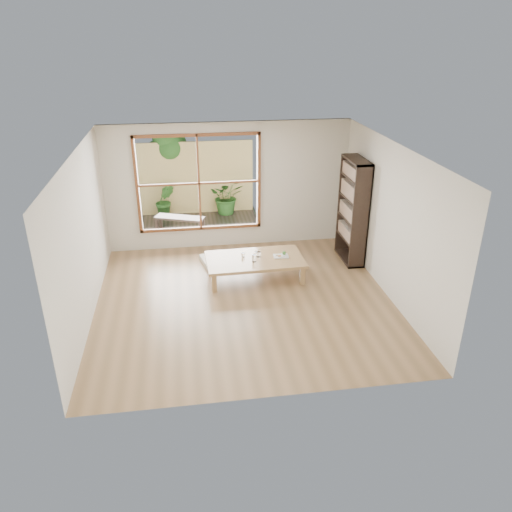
# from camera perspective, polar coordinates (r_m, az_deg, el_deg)

# --- Properties ---
(ground) EXTENTS (5.00, 5.00, 0.00)m
(ground) POSITION_cam_1_polar(r_m,az_deg,el_deg) (8.62, -1.34, -5.07)
(ground) COLOR #96724B
(ground) RESTS_ON ground
(low_table) EXTENTS (1.81, 1.06, 0.39)m
(low_table) POSITION_cam_1_polar(r_m,az_deg,el_deg) (9.23, -0.15, -0.53)
(low_table) COLOR #A37C4F
(low_table) RESTS_ON ground
(floor_cushion) EXTENTS (0.75, 0.75, 0.09)m
(floor_cushion) POSITION_cam_1_polar(r_m,az_deg,el_deg) (9.97, -4.31, -0.48)
(floor_cushion) COLOR beige
(floor_cushion) RESTS_ON ground
(bookshelf) EXTENTS (0.33, 0.92, 2.05)m
(bookshelf) POSITION_cam_1_polar(r_m,az_deg,el_deg) (9.91, 11.01, 5.08)
(bookshelf) COLOR #2E2019
(bookshelf) RESTS_ON ground
(glass_tall) EXTENTS (0.07, 0.07, 0.14)m
(glass_tall) POSITION_cam_1_polar(r_m,az_deg,el_deg) (9.05, -0.22, -0.26)
(glass_tall) COLOR silver
(glass_tall) RESTS_ON low_table
(glass_mid) EXTENTS (0.07, 0.07, 0.10)m
(glass_mid) POSITION_cam_1_polar(r_m,az_deg,el_deg) (9.26, 0.34, 0.20)
(glass_mid) COLOR silver
(glass_mid) RESTS_ON low_table
(glass_short) EXTENTS (0.07, 0.07, 0.09)m
(glass_short) POSITION_cam_1_polar(r_m,az_deg,el_deg) (9.26, 0.06, 0.21)
(glass_short) COLOR silver
(glass_short) RESTS_ON low_table
(glass_small) EXTENTS (0.06, 0.06, 0.08)m
(glass_small) POSITION_cam_1_polar(r_m,az_deg,el_deg) (9.26, -1.49, 0.12)
(glass_small) COLOR silver
(glass_small) RESTS_ON low_table
(food_tray) EXTENTS (0.28, 0.21, 0.09)m
(food_tray) POSITION_cam_1_polar(r_m,az_deg,el_deg) (9.29, 2.93, 0.08)
(food_tray) COLOR white
(food_tray) RESTS_ON low_table
(deck) EXTENTS (2.80, 2.00, 0.05)m
(deck) POSITION_cam_1_polar(r_m,az_deg,el_deg) (11.79, -6.47, 3.28)
(deck) COLOR #322A24
(deck) RESTS_ON ground
(garden_bench) EXTENTS (1.16, 0.70, 0.35)m
(garden_bench) POSITION_cam_1_polar(r_m,az_deg,el_deg) (11.43, -8.70, 4.16)
(garden_bench) COLOR #2E2019
(garden_bench) RESTS_ON deck
(bamboo_fence) EXTENTS (2.80, 0.06, 1.80)m
(bamboo_fence) POSITION_cam_1_polar(r_m,az_deg,el_deg) (12.45, -6.88, 8.81)
(bamboo_fence) COLOR #D5B76D
(bamboo_fence) RESTS_ON ground
(shrub_right) EXTENTS (0.82, 0.71, 0.90)m
(shrub_right) POSITION_cam_1_polar(r_m,az_deg,el_deg) (12.43, -3.34, 6.87)
(shrub_right) COLOR #2C5720
(shrub_right) RESTS_ON deck
(shrub_left) EXTENTS (0.50, 0.42, 0.85)m
(shrub_left) POSITION_cam_1_polar(r_m,az_deg,el_deg) (12.35, -10.35, 6.24)
(shrub_left) COLOR #2C5720
(shrub_left) RESTS_ON deck
(garden_tree) EXTENTS (1.04, 0.85, 2.22)m
(garden_tree) POSITION_cam_1_polar(r_m,az_deg,el_deg) (12.57, -10.27, 12.16)
(garden_tree) COLOR #4C3D2D
(garden_tree) RESTS_ON ground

